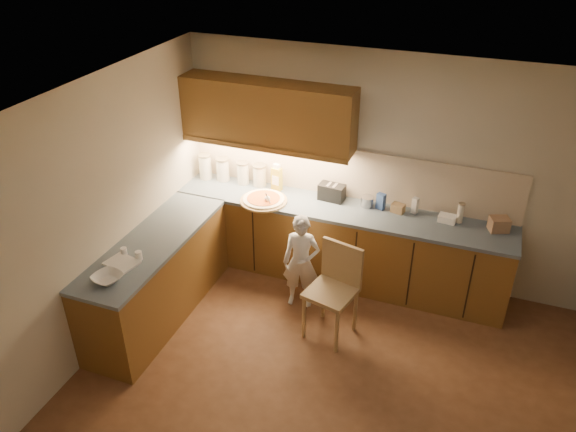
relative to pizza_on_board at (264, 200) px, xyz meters
The scene contains 24 objects.
room 2.09m from the pizza_on_board, 51.54° to the right, with size 4.54×4.50×2.62m.
l_counter 0.63m from the pizza_on_board, 43.98° to the right, with size 3.77×2.62×0.92m.
backsplash 0.99m from the pizza_on_board, 28.45° to the left, with size 3.75×0.02×0.58m, color beige.
upper_cabinets 0.95m from the pizza_on_board, 101.51° to the left, with size 1.95×0.36×0.73m.
pizza_on_board is the anchor object (origin of this frame).
child 0.86m from the pizza_on_board, 36.30° to the right, with size 0.39×0.26×1.08m, color silver.
wooden_chair 1.35m from the pizza_on_board, 34.68° to the right, with size 0.54×0.54×0.99m.
mixing_bowl 1.99m from the pizza_on_board, 111.66° to the right, with size 0.26×0.26×0.06m, color silver.
canister_a 0.94m from the pizza_on_board, 161.24° to the left, with size 0.16×0.16×0.31m.
canister_b 0.76m from the pizza_on_board, 153.49° to the left, with size 0.16×0.16×0.28m.
canister_c 0.54m from the pizza_on_board, 140.26° to the left, with size 0.15×0.15×0.27m.
canister_d 0.42m from the pizza_on_board, 119.37° to the left, with size 0.16×0.16×0.26m.
oil_jug 0.34m from the pizza_on_board, 84.25° to the left, with size 0.12×0.10×0.33m.
toaster 0.77m from the pizza_on_board, 24.72° to the left, with size 0.30×0.19×0.19m.
steel_pot 1.15m from the pizza_on_board, 15.72° to the left, with size 0.15×0.15×0.11m.
blue_box 1.30m from the pizza_on_board, 13.79° to the left, with size 0.09×0.06×0.18m, color #335299.
card_box_a 1.48m from the pizza_on_board, 11.58° to the left, with size 0.14×0.10×0.10m, color #9C7D54.
white_bottle 1.66m from the pizza_on_board, 12.08° to the left, with size 0.06×0.06×0.18m, color silver.
flat_pack 2.00m from the pizza_on_board, ahead, with size 0.18×0.13×0.07m, color white.
tall_jar 2.12m from the pizza_on_board, ahead, with size 0.07×0.07×0.23m.
card_box_b 2.51m from the pizza_on_board, ahead, with size 0.19×0.15×0.15m, color tan.
dough_cloth 1.76m from the pizza_on_board, 116.10° to the right, with size 0.29×0.23×0.02m, color silver.
spice_jar_a 1.67m from the pizza_on_board, 120.20° to the right, with size 0.06×0.06×0.08m, color white.
spice_jar_b 1.61m from the pizza_on_board, 114.48° to the right, with size 0.07×0.07×0.09m, color white.
Camera 1 is at (0.98, -3.53, 3.96)m, focal length 35.00 mm.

